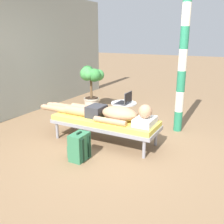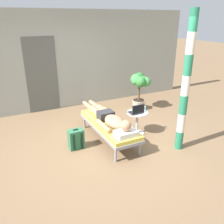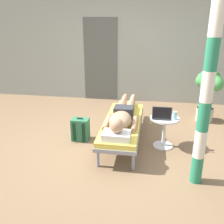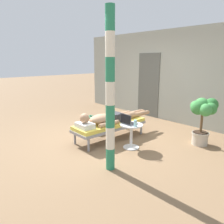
{
  "view_description": "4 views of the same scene",
  "coord_description": "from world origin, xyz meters",
  "px_view_note": "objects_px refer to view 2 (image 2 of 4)",
  "views": [
    {
      "loc": [
        -3.35,
        -1.92,
        1.74
      ],
      "look_at": [
        0.35,
        0.06,
        0.48
      ],
      "focal_mm": 41.16,
      "sensor_mm": 36.0,
      "label": 1
    },
    {
      "loc": [
        -1.83,
        -3.99,
        2.49
      ],
      "look_at": [
        0.17,
        -0.04,
        0.7
      ],
      "focal_mm": 37.78,
      "sensor_mm": 36.0,
      "label": 2
    },
    {
      "loc": [
        0.64,
        -3.98,
        2.13
      ],
      "look_at": [
        -0.0,
        0.01,
        0.6
      ],
      "focal_mm": 41.94,
      "sensor_mm": 36.0,
      "label": 3
    },
    {
      "loc": [
        3.93,
        -3.13,
        1.86
      ],
      "look_at": [
        0.3,
        0.04,
        0.69
      ],
      "focal_mm": 35.29,
      "sensor_mm": 36.0,
      "label": 4
    }
  ],
  "objects_px": {
    "person_reclining": "(110,118)",
    "backpack": "(76,139)",
    "lounge_chair": "(109,125)",
    "laptop": "(137,111)",
    "porch_post": "(186,85)",
    "side_table": "(137,119)",
    "drink_glass": "(144,109)",
    "potted_plant": "(140,86)"
  },
  "relations": [
    {
      "from": "person_reclining",
      "to": "porch_post",
      "type": "bearing_deg",
      "value": -39.61
    },
    {
      "from": "backpack",
      "to": "potted_plant",
      "type": "distance_m",
      "value": 2.71
    },
    {
      "from": "laptop",
      "to": "person_reclining",
      "type": "bearing_deg",
      "value": 177.01
    },
    {
      "from": "lounge_chair",
      "to": "person_reclining",
      "type": "relative_size",
      "value": 0.84
    },
    {
      "from": "drink_glass",
      "to": "backpack",
      "type": "relative_size",
      "value": 0.31
    },
    {
      "from": "potted_plant",
      "to": "porch_post",
      "type": "bearing_deg",
      "value": -102.07
    },
    {
      "from": "lounge_chair",
      "to": "side_table",
      "type": "distance_m",
      "value": 0.7
    },
    {
      "from": "lounge_chair",
      "to": "laptop",
      "type": "distance_m",
      "value": 0.69
    },
    {
      "from": "drink_glass",
      "to": "backpack",
      "type": "bearing_deg",
      "value": 177.95
    },
    {
      "from": "person_reclining",
      "to": "drink_glass",
      "type": "height_order",
      "value": "person_reclining"
    },
    {
      "from": "person_reclining",
      "to": "laptop",
      "type": "bearing_deg",
      "value": -2.99
    },
    {
      "from": "person_reclining",
      "to": "drink_glass",
      "type": "relative_size",
      "value": 16.36
    },
    {
      "from": "drink_glass",
      "to": "potted_plant",
      "type": "relative_size",
      "value": 0.13
    },
    {
      "from": "side_table",
      "to": "backpack",
      "type": "xyz_separation_m",
      "value": [
        -1.45,
        0.01,
        -0.16
      ]
    },
    {
      "from": "laptop",
      "to": "porch_post",
      "type": "bearing_deg",
      "value": -62.11
    },
    {
      "from": "person_reclining",
      "to": "drink_glass",
      "type": "distance_m",
      "value": 0.86
    },
    {
      "from": "potted_plant",
      "to": "drink_glass",
      "type": "bearing_deg",
      "value": -118.93
    },
    {
      "from": "lounge_chair",
      "to": "backpack",
      "type": "distance_m",
      "value": 0.76
    },
    {
      "from": "laptop",
      "to": "potted_plant",
      "type": "distance_m",
      "value": 1.64
    },
    {
      "from": "side_table",
      "to": "backpack",
      "type": "relative_size",
      "value": 1.23
    },
    {
      "from": "drink_glass",
      "to": "porch_post",
      "type": "relative_size",
      "value": 0.05
    },
    {
      "from": "potted_plant",
      "to": "laptop",
      "type": "bearing_deg",
      "value": -125.28
    },
    {
      "from": "person_reclining",
      "to": "potted_plant",
      "type": "relative_size",
      "value": 2.09
    },
    {
      "from": "person_reclining",
      "to": "backpack",
      "type": "relative_size",
      "value": 5.12
    },
    {
      "from": "lounge_chair",
      "to": "porch_post",
      "type": "relative_size",
      "value": 0.69
    },
    {
      "from": "side_table",
      "to": "backpack",
      "type": "height_order",
      "value": "side_table"
    },
    {
      "from": "drink_glass",
      "to": "potted_plant",
      "type": "xyz_separation_m",
      "value": [
        0.74,
        1.33,
        0.11
      ]
    },
    {
      "from": "lounge_chair",
      "to": "laptop",
      "type": "bearing_deg",
      "value": -5.71
    },
    {
      "from": "laptop",
      "to": "backpack",
      "type": "xyz_separation_m",
      "value": [
        -1.39,
        0.06,
        -0.39
      ]
    },
    {
      "from": "person_reclining",
      "to": "laptop",
      "type": "xyz_separation_m",
      "value": [
        0.64,
        -0.03,
        0.07
      ]
    },
    {
      "from": "laptop",
      "to": "drink_glass",
      "type": "height_order",
      "value": "laptop"
    },
    {
      "from": "side_table",
      "to": "drink_glass",
      "type": "relative_size",
      "value": 3.94
    },
    {
      "from": "side_table",
      "to": "lounge_chair",
      "type": "bearing_deg",
      "value": 178.93
    },
    {
      "from": "drink_glass",
      "to": "porch_post",
      "type": "distance_m",
      "value": 1.18
    },
    {
      "from": "porch_post",
      "to": "drink_glass",
      "type": "bearing_deg",
      "value": 106.23
    },
    {
      "from": "person_reclining",
      "to": "backpack",
      "type": "bearing_deg",
      "value": 177.77
    },
    {
      "from": "person_reclining",
      "to": "laptop",
      "type": "height_order",
      "value": "laptop"
    },
    {
      "from": "lounge_chair",
      "to": "potted_plant",
      "type": "relative_size",
      "value": 1.75
    },
    {
      "from": "side_table",
      "to": "laptop",
      "type": "xyz_separation_m",
      "value": [
        -0.06,
        -0.05,
        0.23
      ]
    },
    {
      "from": "lounge_chair",
      "to": "porch_post",
      "type": "bearing_deg",
      "value": -40.54
    },
    {
      "from": "drink_glass",
      "to": "potted_plant",
      "type": "height_order",
      "value": "potted_plant"
    },
    {
      "from": "person_reclining",
      "to": "drink_glass",
      "type": "bearing_deg",
      "value": -1.89
    }
  ]
}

